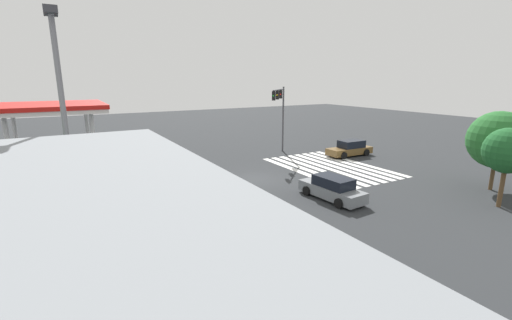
% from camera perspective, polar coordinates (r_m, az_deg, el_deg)
% --- Properties ---
extents(ground_plane, '(121.65, 121.65, 0.00)m').
position_cam_1_polar(ground_plane, '(26.90, 0.00, -3.25)').
color(ground_plane, '#2B2D30').
extents(crosswalk_markings, '(11.45, 7.25, 0.01)m').
position_cam_1_polar(crosswalk_markings, '(31.31, 12.26, -1.16)').
color(crosswalk_markings, silver).
rests_on(crosswalk_markings, ground_plane).
extents(traffic_signal_mast, '(3.80, 3.80, 6.90)m').
position_cam_1_polar(traffic_signal_mast, '(35.14, 4.05, 9.02)').
color(traffic_signal_mast, '#47474C').
rests_on(traffic_signal_mast, ground_plane).
extents(car_0, '(2.12, 4.91, 1.59)m').
position_cam_1_polar(car_0, '(36.30, 15.38, 1.85)').
color(car_0, brown).
rests_on(car_0, ground_plane).
extents(car_1, '(2.09, 4.23, 1.63)m').
position_cam_1_polar(car_1, '(26.17, -30.23, -3.87)').
color(car_1, silver).
rests_on(car_1, ground_plane).
extents(car_2, '(4.77, 2.15, 1.54)m').
position_cam_1_polar(car_2, '(22.92, 12.55, -4.67)').
color(car_2, gray).
rests_on(car_2, ground_plane).
extents(gas_station_canopy, '(8.98, 8.98, 5.55)m').
position_cam_1_polar(gas_station_canopy, '(36.04, -31.19, 7.18)').
color(gas_station_canopy, silver).
rests_on(gas_station_canopy, ground_plane).
extents(pedestrian, '(0.41, 0.40, 1.67)m').
position_cam_1_polar(pedestrian, '(16.96, -12.04, -10.45)').
color(pedestrian, '#38383D').
rests_on(pedestrian, ground_plane).
extents(street_light_pole_a, '(0.80, 0.36, 9.67)m').
position_cam_1_polar(street_light_pole_a, '(12.00, -28.84, 1.93)').
color(street_light_pole_a, slate).
rests_on(street_light_pole_a, ground_plane).
extents(tree_corner_a, '(2.74, 2.74, 4.91)m').
position_cam_1_polar(tree_corner_a, '(25.26, 36.43, 1.23)').
color(tree_corner_a, brown).
rests_on(tree_corner_a, ground_plane).
extents(tree_corner_b, '(3.96, 3.96, 5.58)m').
position_cam_1_polar(tree_corner_b, '(28.94, 35.36, 2.76)').
color(tree_corner_b, brown).
rests_on(tree_corner_b, ground_plane).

